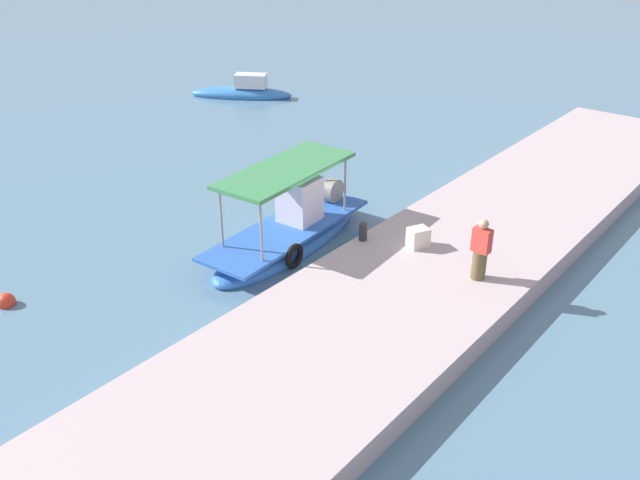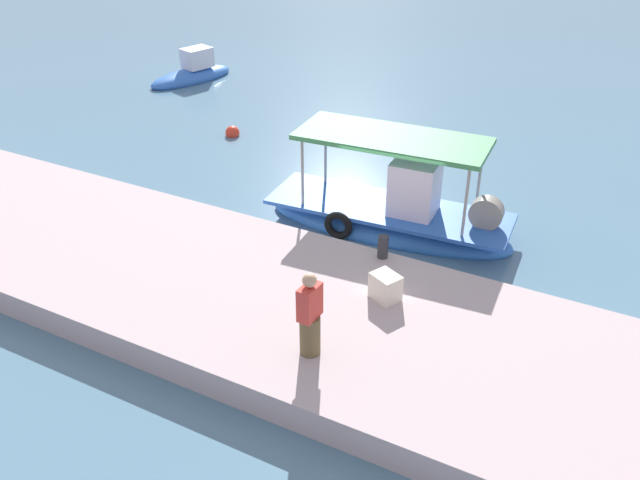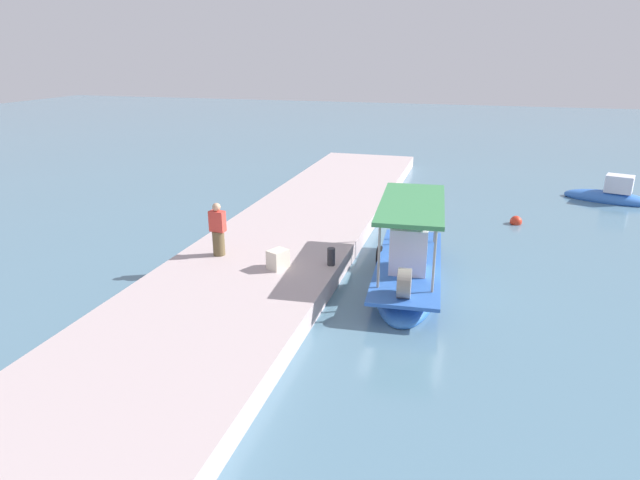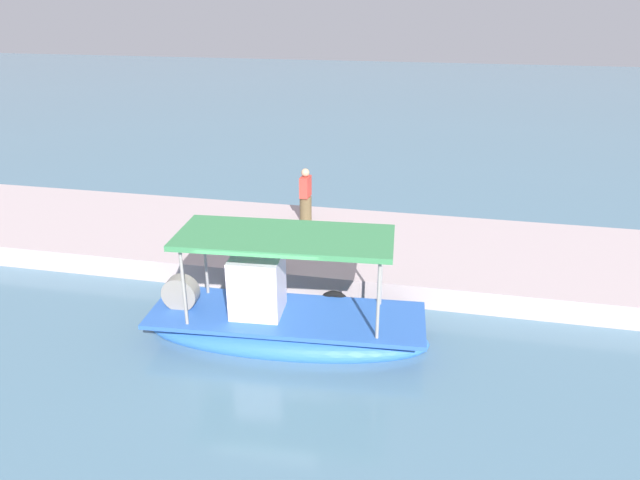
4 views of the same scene
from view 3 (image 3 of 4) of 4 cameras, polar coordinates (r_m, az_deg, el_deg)
The scene contains 8 objects.
ground_plane at distance 16.72m, azimuth 9.00°, elevation -4.75°, with size 120.00×120.00×0.00m, color slate.
dock_quay at distance 17.65m, azimuth -5.81°, elevation -2.21°, with size 36.00×5.18×0.61m, color #B7A4A5.
main_fishing_boat at distance 16.76m, azimuth 9.19°, elevation -3.05°, with size 6.52×2.35×2.89m.
fisherman_near_bollard at distance 17.28m, azimuth -10.61°, elevation 0.86°, with size 0.40×0.49×1.69m.
mooring_bollard at distance 16.34m, azimuth 1.17°, elevation -1.75°, with size 0.24×0.24×0.53m, color #2D2D33.
cargo_crate at distance 16.15m, azimuth -4.41°, elevation -2.01°, with size 0.56×0.45×0.57m, color beige.
marker_buoy at distance 23.72m, azimuth 19.78°, elevation 1.83°, with size 0.48×0.48×0.48m.
moored_boat_mid at distance 29.12m, azimuth 27.97°, elevation 4.07°, with size 2.48×4.07×1.52m.
Camera 3 is at (15.22, 1.67, 6.72)m, focal length 30.64 mm.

